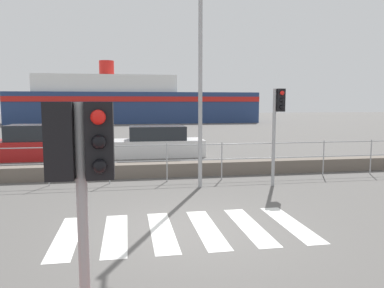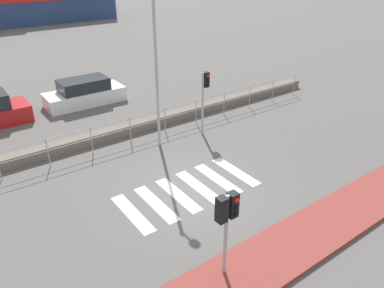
% 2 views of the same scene
% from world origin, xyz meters
% --- Properties ---
extents(ground_plane, '(160.00, 160.00, 0.00)m').
position_xyz_m(ground_plane, '(0.00, 0.00, 0.00)').
color(ground_plane, '#565451').
extents(crosswalk, '(4.95, 2.40, 0.01)m').
position_xyz_m(crosswalk, '(-0.15, 0.00, 0.00)').
color(crosswalk, silver).
rests_on(crosswalk, ground_plane).
extents(seawall, '(24.14, 0.55, 0.46)m').
position_xyz_m(seawall, '(0.00, 5.54, 0.23)').
color(seawall, '#6B6056').
rests_on(seawall, ground_plane).
extents(harbor_fence, '(21.76, 0.04, 1.24)m').
position_xyz_m(harbor_fence, '(0.00, 4.67, 0.81)').
color(harbor_fence, '#9EA0A3').
rests_on(harbor_fence, ground_plane).
extents(traffic_light_near, '(0.58, 0.41, 2.54)m').
position_xyz_m(traffic_light_near, '(-1.65, -3.74, 2.00)').
color(traffic_light_near, '#9EA0A3').
rests_on(traffic_light_near, ground_plane).
extents(traffic_light_far, '(0.34, 0.32, 2.94)m').
position_xyz_m(traffic_light_far, '(3.22, 3.47, 2.16)').
color(traffic_light_far, '#9EA0A3').
rests_on(traffic_light_far, ground_plane).
extents(streetlamp, '(0.32, 0.97, 6.60)m').
position_xyz_m(streetlamp, '(0.89, 3.53, 4.03)').
color(streetlamp, '#9EA0A3').
rests_on(streetlamp, ground_plane).
extents(ferry_boat, '(29.76, 7.06, 7.59)m').
position_xyz_m(ferry_boat, '(-0.72, 40.61, 2.47)').
color(ferry_boat, navy).
rests_on(ferry_boat, ground_plane).
extents(parked_car_red, '(4.43, 1.86, 1.54)m').
position_xyz_m(parked_car_red, '(-5.10, 10.45, 0.66)').
color(parked_car_red, '#B21919').
rests_on(parked_car_red, ground_plane).
extents(parked_car_white, '(4.33, 1.75, 1.42)m').
position_xyz_m(parked_car_white, '(0.16, 10.45, 0.61)').
color(parked_car_white, silver).
rests_on(parked_car_white, ground_plane).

